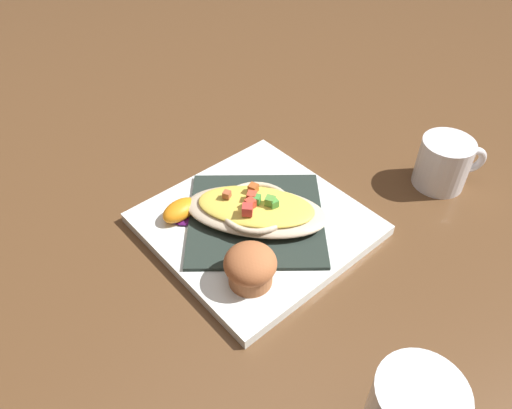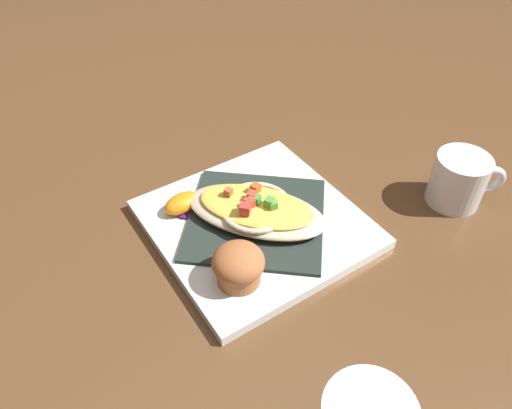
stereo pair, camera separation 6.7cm
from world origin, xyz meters
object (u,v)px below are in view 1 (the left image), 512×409
(gratin_dish, at_px, (256,209))
(orange_garnish, at_px, (180,211))
(coffee_mug, at_px, (443,165))
(muffin, at_px, (250,267))
(square_plate, at_px, (256,224))

(gratin_dish, height_order, orange_garnish, gratin_dish)
(coffee_mug, bearing_deg, muffin, 77.39)
(gratin_dish, relative_size, coffee_mug, 2.30)
(orange_garnish, bearing_deg, gratin_dish, -141.49)
(square_plate, bearing_deg, coffee_mug, -118.57)
(coffee_mug, bearing_deg, orange_garnish, 55.53)
(coffee_mug, bearing_deg, square_plate, 61.43)
(orange_garnish, distance_m, coffee_mug, 0.41)
(square_plate, distance_m, gratin_dish, 0.03)
(muffin, xyz_separation_m, orange_garnish, (0.15, -0.02, -0.02))
(gratin_dish, height_order, coffee_mug, coffee_mug)
(orange_garnish, xyz_separation_m, coffee_mug, (-0.23, -0.34, 0.01))
(gratin_dish, xyz_separation_m, orange_garnish, (0.08, 0.07, -0.01))
(muffin, relative_size, coffee_mug, 0.68)
(square_plate, relative_size, muffin, 4.21)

